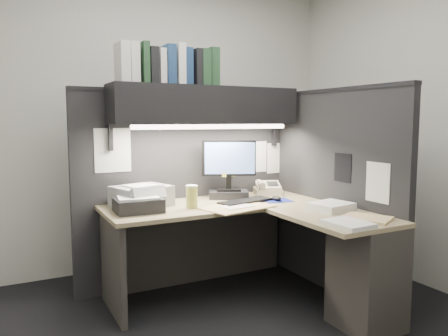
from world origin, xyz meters
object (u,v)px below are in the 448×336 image
(keyboard, at_px, (245,201))
(notebook_stack, at_px, (138,205))
(overhead_shelf, at_px, (206,105))
(coffee_cup, at_px, (192,197))
(desk, at_px, (289,252))
(monitor, at_px, (229,175))
(printer, at_px, (141,196))
(telephone, at_px, (268,189))

(keyboard, distance_m, notebook_stack, 0.85)
(overhead_shelf, bearing_deg, coffee_cup, -132.11)
(desk, height_order, keyboard, keyboard)
(monitor, height_order, keyboard, monitor)
(desk, distance_m, coffee_cup, 0.81)
(desk, height_order, coffee_cup, coffee_cup)
(desk, distance_m, printer, 1.18)
(overhead_shelf, bearing_deg, keyboard, -53.47)
(notebook_stack, bearing_deg, keyboard, -4.07)
(desk, bearing_deg, coffee_cup, 138.74)
(printer, relative_size, notebook_stack, 1.20)
(keyboard, height_order, printer, printer)
(coffee_cup, bearing_deg, printer, 143.49)
(monitor, height_order, printer, monitor)
(keyboard, height_order, notebook_stack, notebook_stack)
(telephone, bearing_deg, monitor, -156.85)
(overhead_shelf, relative_size, coffee_cup, 9.70)
(printer, bearing_deg, notebook_stack, -129.81)
(monitor, height_order, telephone, monitor)
(notebook_stack, bearing_deg, telephone, 8.78)
(keyboard, height_order, telephone, telephone)
(coffee_cup, relative_size, printer, 0.41)
(keyboard, relative_size, notebook_stack, 1.44)
(keyboard, bearing_deg, notebook_stack, 162.37)
(desk, bearing_deg, telephone, 68.71)
(desk, distance_m, monitor, 0.87)
(desk, distance_m, overhead_shelf, 1.33)
(monitor, distance_m, printer, 0.76)
(keyboard, bearing_deg, coffee_cup, 165.15)
(telephone, bearing_deg, coffee_cup, -141.42)
(printer, xyz_separation_m, notebook_stack, (-0.08, -0.18, -0.03))
(telephone, bearing_deg, printer, -157.23)
(overhead_shelf, height_order, notebook_stack, overhead_shelf)
(desk, height_order, notebook_stack, notebook_stack)
(overhead_shelf, bearing_deg, desk, -68.21)
(desk, xyz_separation_m, overhead_shelf, (-0.30, 0.75, 1.06))
(desk, bearing_deg, monitor, 98.87)
(monitor, distance_m, telephone, 0.42)
(monitor, relative_size, coffee_cup, 3.04)
(monitor, relative_size, notebook_stack, 1.50)
(coffee_cup, height_order, printer, coffee_cup)
(coffee_cup, bearing_deg, desk, -41.26)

